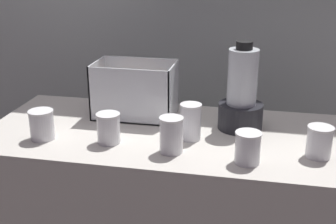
# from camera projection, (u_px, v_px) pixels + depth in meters

# --- Properties ---
(back_wall_unit) EXTENTS (2.60, 0.24, 2.50)m
(back_wall_unit) POSITION_uv_depth(u_px,v_px,m) (199.00, 10.00, 2.29)
(back_wall_unit) COLOR silver
(back_wall_unit) RESTS_ON ground_plane
(carrot_display_bin) EXTENTS (0.33, 0.20, 0.23)m
(carrot_display_bin) POSITION_uv_depth(u_px,v_px,m) (133.00, 99.00, 1.86)
(carrot_display_bin) COLOR white
(carrot_display_bin) RESTS_ON counter
(blender_pitcher) EXTENTS (0.17, 0.17, 0.34)m
(blender_pitcher) POSITION_uv_depth(u_px,v_px,m) (241.00, 97.00, 1.70)
(blender_pitcher) COLOR black
(blender_pitcher) RESTS_ON counter
(juice_cup_carrot_far_left) EXTENTS (0.09, 0.09, 0.11)m
(juice_cup_carrot_far_left) POSITION_uv_depth(u_px,v_px,m) (42.00, 126.00, 1.63)
(juice_cup_carrot_far_left) COLOR white
(juice_cup_carrot_far_left) RESTS_ON counter
(juice_cup_orange_left) EXTENTS (0.09, 0.09, 0.11)m
(juice_cup_orange_left) POSITION_uv_depth(u_px,v_px,m) (109.00, 130.00, 1.60)
(juice_cup_orange_left) COLOR white
(juice_cup_orange_left) RESTS_ON counter
(juice_cup_orange_middle) EXTENTS (0.08, 0.08, 0.13)m
(juice_cup_orange_middle) POSITION_uv_depth(u_px,v_px,m) (171.00, 137.00, 1.52)
(juice_cup_orange_middle) COLOR white
(juice_cup_orange_middle) RESTS_ON counter
(juice_cup_beet_right) EXTENTS (0.08, 0.08, 0.13)m
(juice_cup_beet_right) POSITION_uv_depth(u_px,v_px,m) (191.00, 124.00, 1.63)
(juice_cup_beet_right) COLOR white
(juice_cup_beet_right) RESTS_ON counter
(juice_cup_carrot_far_right) EXTENTS (0.09, 0.09, 0.11)m
(juice_cup_carrot_far_right) POSITION_uv_depth(u_px,v_px,m) (248.00, 149.00, 1.45)
(juice_cup_carrot_far_right) COLOR white
(juice_cup_carrot_far_right) RESTS_ON counter
(juice_cup_pomegranate_rightmost) EXTENTS (0.09, 0.09, 0.11)m
(juice_cup_pomegranate_rightmost) POSITION_uv_depth(u_px,v_px,m) (319.00, 144.00, 1.49)
(juice_cup_pomegranate_rightmost) COLOR white
(juice_cup_pomegranate_rightmost) RESTS_ON counter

